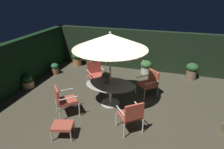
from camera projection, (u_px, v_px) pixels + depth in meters
The scene contains 16 objects.
ground_plane at pixel (117, 106), 6.85m from camera, with size 8.56×7.58×0.02m, color #454131.
hedge_backdrop_rear at pixel (138, 50), 9.64m from camera, with size 8.56×0.30×1.91m, color black.
hedge_backdrop_left at pixel (13, 67), 7.57m from camera, with size 0.30×7.58×1.91m, color black.
patio_dining_table at pixel (110, 88), 6.75m from camera, with size 1.69×1.19×0.76m.
patio_umbrella at pixel (110, 41), 6.09m from camera, with size 2.38×2.38×2.53m.
centerpiece_planter at pixel (106, 77), 6.66m from camera, with size 0.27×0.27×0.41m.
patio_chair_north at pixel (149, 82), 7.38m from camera, with size 0.88×0.88×0.94m.
patio_chair_northeast at pixel (95, 73), 8.12m from camera, with size 0.89×0.89×0.99m.
patio_chair_east at pixel (63, 99), 6.14m from camera, with size 0.85×0.85×0.99m.
patio_chair_southeast at pixel (131, 114), 5.40m from camera, with size 0.82×0.81×0.98m.
ottoman_footrest at pixel (63, 126), 5.32m from camera, with size 0.64×0.56×0.39m.
potted_plant_back_center at pixel (77, 58), 10.25m from camera, with size 0.51×0.51×0.69m.
potted_plant_front_corner at pixel (27, 82), 7.99m from camera, with size 0.47×0.47×0.55m.
potted_plant_right_near at pixel (146, 66), 9.31m from camera, with size 0.52×0.52×0.62m.
potted_plant_right_far at pixel (55, 68), 9.29m from camera, with size 0.36×0.36×0.51m.
potted_plant_left_near at pixel (192, 70), 8.73m from camera, with size 0.53×0.53×0.73m.
Camera 1 is at (1.55, -5.62, 3.75)m, focal length 31.88 mm.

